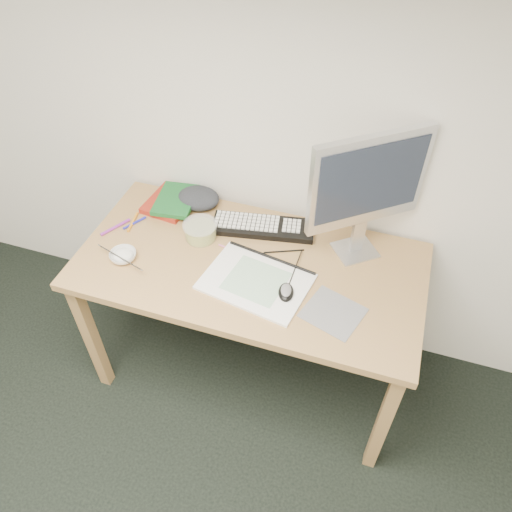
{
  "coord_description": "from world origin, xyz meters",
  "views": [
    {
      "loc": [
        0.77,
        0.11,
        2.2
      ],
      "look_at": [
        0.35,
        1.4,
        0.83
      ],
      "focal_mm": 35.0,
      "sensor_mm": 36.0,
      "label": 1
    }
  ],
  "objects_px": {
    "desk": "(249,277)",
    "monitor": "(368,184)",
    "sketchpad": "(256,282)",
    "rice_bowl": "(123,256)",
    "keyboard": "(263,227)"
  },
  "relations": [
    {
      "from": "desk",
      "to": "keyboard",
      "type": "height_order",
      "value": "keyboard"
    },
    {
      "from": "desk",
      "to": "sketchpad",
      "type": "xyz_separation_m",
      "value": [
        0.06,
        -0.09,
        0.09
      ]
    },
    {
      "from": "desk",
      "to": "keyboard",
      "type": "xyz_separation_m",
      "value": [
        -0.01,
        0.21,
        0.1
      ]
    },
    {
      "from": "keyboard",
      "to": "monitor",
      "type": "bearing_deg",
      "value": -11.47
    },
    {
      "from": "rice_bowl",
      "to": "keyboard",
      "type": "bearing_deg",
      "value": 35.81
    },
    {
      "from": "keyboard",
      "to": "rice_bowl",
      "type": "distance_m",
      "value": 0.6
    },
    {
      "from": "desk",
      "to": "monitor",
      "type": "height_order",
      "value": "monitor"
    },
    {
      "from": "desk",
      "to": "rice_bowl",
      "type": "bearing_deg",
      "value": -164.73
    },
    {
      "from": "keyboard",
      "to": "monitor",
      "type": "xyz_separation_m",
      "value": [
        0.4,
        -0.01,
        0.33
      ]
    },
    {
      "from": "desk",
      "to": "rice_bowl",
      "type": "distance_m",
      "value": 0.52
    },
    {
      "from": "desk",
      "to": "monitor",
      "type": "relative_size",
      "value": 2.55
    },
    {
      "from": "desk",
      "to": "monitor",
      "type": "distance_m",
      "value": 0.61
    },
    {
      "from": "desk",
      "to": "sketchpad",
      "type": "height_order",
      "value": "sketchpad"
    },
    {
      "from": "keyboard",
      "to": "monitor",
      "type": "distance_m",
      "value": 0.52
    },
    {
      "from": "sketchpad",
      "to": "rice_bowl",
      "type": "height_order",
      "value": "rice_bowl"
    }
  ]
}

